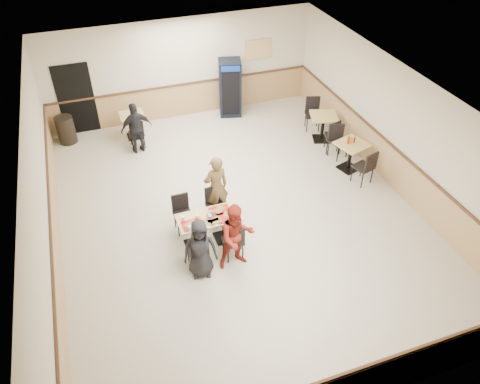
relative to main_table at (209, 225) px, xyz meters
name	(u,v)px	position (x,y,z in m)	size (l,w,h in m)	color
ground	(238,212)	(0.90, 0.72, -0.47)	(10.00, 10.00, 0.00)	beige
room_shell	(268,126)	(2.67, 3.27, 0.11)	(10.00, 10.00, 10.00)	silver
main_table	(209,225)	(0.00, 0.00, 0.00)	(1.33, 0.68, 0.71)	black
main_chairs	(207,227)	(-0.05, 0.00, -0.02)	(1.20, 1.57, 0.90)	black
diner_woman_left	(200,249)	(-0.42, -0.81, 0.21)	(0.66, 0.43, 1.36)	black
diner_woman_right	(237,237)	(0.34, -0.80, 0.29)	(0.74, 0.57, 1.52)	maroon
diner_man_opposite	(216,187)	(0.42, 0.81, 0.33)	(0.58, 0.38, 1.60)	brown
lone_diner	(137,128)	(-0.81, 4.11, 0.26)	(0.86, 0.36, 1.46)	black
tabletop_clutter	(210,218)	(0.01, -0.06, 0.26)	(1.17, 0.59, 0.12)	red
side_table_near	(351,152)	(4.24, 1.42, 0.04)	(0.90, 0.90, 0.78)	black
side_table_near_chair_south	(363,166)	(4.24, 0.80, 0.02)	(0.46, 0.46, 0.98)	black
side_table_near_chair_north	(339,141)	(4.24, 2.04, 0.02)	(0.46, 0.46, 0.98)	black
side_table_far	(323,124)	(4.23, 2.96, 0.05)	(0.92, 0.92, 0.78)	black
side_table_far_chair_south	(333,135)	(4.23, 2.34, 0.02)	(0.46, 0.46, 0.99)	black
side_table_far_chair_north	(313,114)	(4.23, 3.59, 0.02)	(0.46, 0.46, 0.99)	black
condiment_caddy	(351,140)	(4.20, 1.47, 0.39)	(0.23, 0.06, 0.20)	#9F240B
back_table	(133,122)	(-0.81, 4.92, 0.01)	(0.68, 0.68, 0.72)	black
back_table_chair_lone	(136,133)	(-0.81, 4.35, -0.02)	(0.42, 0.42, 0.91)	black
pepsi_cooler	(230,88)	(2.26, 5.32, 0.39)	(0.80, 0.80, 1.73)	black
trash_bin	(66,130)	(-2.65, 5.27, -0.08)	(0.50, 0.50, 0.79)	black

